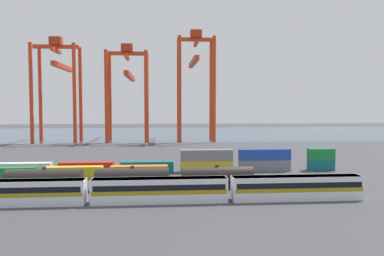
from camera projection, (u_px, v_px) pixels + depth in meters
ground_plane at (125, 155)px, 118.86m from camera, size 420.00×420.00×0.00m
harbour_water at (141, 134)px, 211.65m from camera, size 400.00×110.00×0.01m
passenger_train at (160, 189)px, 60.06m from camera, size 66.15×3.14×3.90m
freight_tank_row at (132, 178)px, 69.00m from camera, size 44.55×2.98×4.44m
shipping_container_2 at (6, 174)px, 78.58m from camera, size 12.10×2.44×2.60m
shipping_container_3 at (74, 173)px, 79.69m from camera, size 12.10×2.44×2.60m
shipping_container_4 at (139, 172)px, 80.80m from camera, size 12.10×2.44×2.60m
shipping_container_6 at (24, 169)px, 84.82m from camera, size 12.10×2.44×2.60m
shipping_container_7 at (86, 168)px, 85.93m from camera, size 12.10×2.44×2.60m
shipping_container_8 at (147, 167)px, 87.05m from camera, size 12.10×2.44×2.60m
shipping_container_9 at (207, 166)px, 88.16m from camera, size 12.10×2.44×2.60m
shipping_container_10 at (207, 155)px, 88.01m from camera, size 12.10×2.44×2.60m
shipping_container_11 at (264, 165)px, 89.28m from camera, size 12.10×2.44×2.60m
shipping_container_12 at (265, 155)px, 89.13m from camera, size 12.10×2.44×2.60m
shipping_container_13 at (321, 165)px, 90.39m from camera, size 6.04×2.44×2.60m
shipping_container_14 at (321, 154)px, 90.24m from camera, size 6.04×2.44×2.60m
gantry_crane_west at (58, 78)px, 162.15m from camera, size 18.90×33.83×44.38m
gantry_crane_central at (128, 83)px, 166.13m from camera, size 17.99×41.43×41.89m
gantry_crane_east at (195, 75)px, 167.20m from camera, size 16.31×35.91×48.20m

